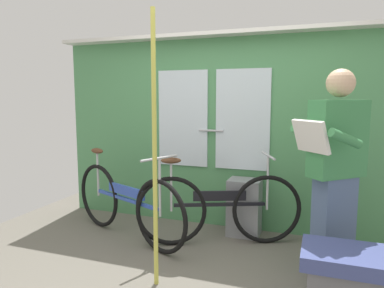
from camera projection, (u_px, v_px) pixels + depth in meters
ground_plane at (189, 282)px, 2.92m from camera, size 5.11×4.29×0.04m
train_door_wall at (229, 128)px, 4.02m from camera, size 4.11×0.28×2.17m
bicycle_near_door at (219, 208)px, 3.59m from camera, size 1.55×0.74×0.92m
bicycle_leaning_behind at (126, 203)px, 3.75m from camera, size 1.65×0.79×0.93m
passenger_reading_newspaper at (335, 169)px, 2.93m from camera, size 0.62×0.61×1.70m
trash_bin_by_wall at (244, 207)px, 3.85m from camera, size 0.34×0.28×0.61m
handrail_pole at (155, 152)px, 2.73m from camera, size 0.04×0.04×2.13m
bench_seat_corner at (354, 281)px, 2.43m from camera, size 0.70×0.44×0.45m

